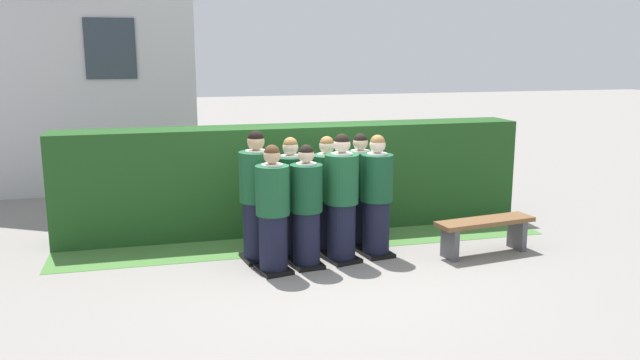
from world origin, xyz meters
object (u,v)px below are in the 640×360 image
student_front_row_0 (273,212)px  student_front_row_1 (306,209)px  wooden_bench (485,229)px  student_rear_row_2 (327,197)px  student_front_row_2 (342,201)px  student_rear_row_1 (291,200)px  student_rear_row_3 (360,193)px  student_front_row_3 (377,199)px  student_rear_row_0 (257,199)px

student_front_row_0 → student_front_row_1: size_ratio=1.02×
student_front_row_0 → wooden_bench: size_ratio=1.11×
student_front_row_1 → wooden_bench: bearing=-2.9°
student_rear_row_2 → student_front_row_2: bearing=-80.5°
student_front_row_1 → student_rear_row_1: student_rear_row_1 is taller
student_rear_row_1 → student_rear_row_3: size_ratio=1.01×
student_rear_row_1 → student_rear_row_3: student_rear_row_1 is taller
student_front_row_1 → student_front_row_3: size_ratio=0.96×
student_front_row_3 → wooden_bench: student_front_row_3 is taller
student_front_row_1 → student_front_row_2: 0.50m
student_front_row_0 → student_rear_row_3: student_front_row_0 is taller
student_rear_row_2 → student_rear_row_3: size_ratio=1.00×
student_front_row_1 → student_rear_row_0: student_rear_row_0 is taller
student_front_row_1 → student_rear_row_1: 0.47m
student_rear_row_1 → wooden_bench: student_rear_row_1 is taller
student_front_row_2 → student_front_row_3: size_ratio=1.03×
student_front_row_0 → student_front_row_2: student_front_row_2 is taller
student_rear_row_1 → wooden_bench: (2.53, -0.59, -0.41)m
student_front_row_3 → student_rear_row_2: student_front_row_3 is taller
student_rear_row_0 → student_rear_row_1: student_rear_row_0 is taller
student_front_row_3 → student_front_row_0: bearing=-168.0°
student_front_row_2 → student_rear_row_3: size_ratio=1.05×
student_front_row_1 → student_rear_row_3: student_rear_row_3 is taller
student_rear_row_0 → student_rear_row_2: (0.97, 0.15, -0.06)m
student_rear_row_1 → wooden_bench: size_ratio=1.11×
student_rear_row_0 → student_front_row_2: bearing=-15.9°
student_front_row_3 → wooden_bench: (1.43, -0.32, -0.42)m
student_front_row_3 → student_rear_row_0: bearing=172.6°
student_front_row_0 → wooden_bench: student_front_row_0 is taller
student_rear_row_2 → student_front_row_0: bearing=-142.6°
student_front_row_1 → student_front_row_3: student_front_row_3 is taller
student_front_row_0 → wooden_bench: 2.91m
student_front_row_3 → student_rear_row_3: 0.48m
student_rear_row_2 → wooden_bench: (2.02, -0.68, -0.40)m
student_front_row_3 → student_rear_row_1: bearing=166.7°
student_rear_row_2 → wooden_bench: bearing=-18.5°
student_front_row_2 → student_rear_row_2: (-0.08, 0.45, -0.04)m
student_front_row_0 → student_front_row_3: student_front_row_3 is taller
student_front_row_2 → student_rear_row_2: 0.46m
student_rear_row_0 → student_rear_row_2: 0.99m
student_rear_row_0 → wooden_bench: (2.99, -0.53, -0.46)m
student_rear_row_1 → student_rear_row_2: bearing=10.0°
student_rear_row_0 → student_rear_row_3: size_ratio=1.07×
student_front_row_1 → student_front_row_3: bearing=11.3°
student_front_row_0 → student_front_row_2: size_ratio=0.95×
student_rear_row_3 → wooden_bench: bearing=-27.8°
student_rear_row_1 → student_front_row_2: bearing=-31.2°
student_rear_row_1 → student_rear_row_2: 0.52m
student_front_row_0 → student_rear_row_3: bearing=29.6°
student_front_row_1 → student_rear_row_1: size_ratio=0.98×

